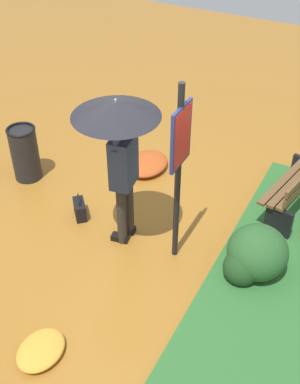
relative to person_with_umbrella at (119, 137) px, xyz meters
name	(u,v)px	position (x,y,z in m)	size (l,w,h in m)	color
ground_plane	(123,242)	(0.03, 0.00, -1.55)	(18.00, 18.00, 0.00)	#9E6623
person_with_umbrella	(119,137)	(0.00, 0.00, 0.00)	(0.96, 0.96, 2.04)	#2D2823
info_sign_post	(180,157)	(-0.10, 0.68, -0.11)	(0.44, 0.07, 2.30)	black
handbag	(80,209)	(-0.14, -0.76, -1.42)	(0.32, 0.31, 0.37)	black
park_bench	(297,185)	(-1.64, 1.73, -1.15)	(1.41, 0.63, 0.75)	black
trash_bin	(25,153)	(-0.55, -1.96, -1.13)	(0.42, 0.42, 0.83)	black
shrub_cluster	(254,255)	(-0.22, 1.62, -1.25)	(0.78, 0.71, 0.64)	#285628
leaf_pile_near_person	(147,164)	(-1.56, -0.50, -1.47)	(0.75, 0.60, 0.17)	#B74C1E
leaf_pile_by_bench	(41,350)	(1.83, 0.09, -1.49)	(0.56, 0.44, 0.12)	gold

